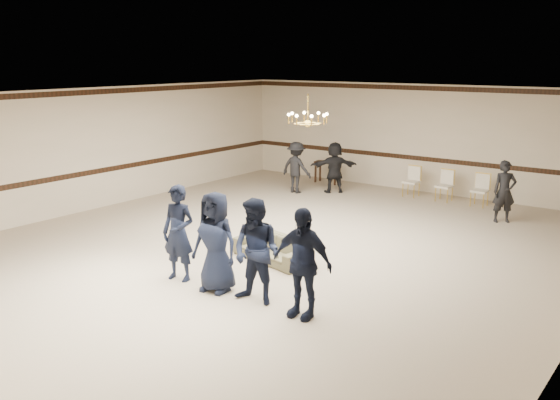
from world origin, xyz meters
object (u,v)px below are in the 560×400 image
(settee, at_px, (272,248))
(adult_right, at_px, (504,192))
(boy_c, at_px, (256,252))
(boy_d, at_px, (302,263))
(adult_mid, at_px, (334,167))
(banquet_chair_mid, at_px, (444,186))
(boy_b, at_px, (215,242))
(banquet_chair_right, at_px, (480,190))
(banquet_chair_left, at_px, (411,182))
(boy_a, at_px, (178,233))
(chandelier, at_px, (308,109))
(adult_left, at_px, (296,167))
(console_table, at_px, (327,172))

(settee, relative_size, adult_right, 1.14)
(boy_c, xyz_separation_m, boy_d, (0.90, 0.00, 0.00))
(boy_d, bearing_deg, adult_mid, 115.96)
(boy_d, bearing_deg, banquet_chair_mid, 95.39)
(boy_b, relative_size, banquet_chair_mid, 2.01)
(adult_mid, bearing_deg, adult_right, 131.45)
(banquet_chair_right, bearing_deg, boy_c, -95.78)
(banquet_chair_left, xyz_separation_m, banquet_chair_mid, (1.00, 0.00, 0.00))
(adult_right, bearing_deg, boy_c, -138.42)
(boy_a, height_order, adult_mid, boy_a)
(chandelier, bearing_deg, adult_right, 50.63)
(banquet_chair_left, bearing_deg, adult_left, -149.57)
(boy_a, distance_m, adult_right, 8.31)
(banquet_chair_right, height_order, console_table, banquet_chair_right)
(adult_mid, bearing_deg, boy_d, 74.40)
(boy_b, bearing_deg, settee, 89.19)
(boy_b, bearing_deg, adult_mid, 100.97)
(boy_b, bearing_deg, chandelier, 92.66)
(adult_mid, height_order, console_table, adult_mid)
(adult_right, xyz_separation_m, banquet_chair_left, (-3.02, 1.27, -0.33))
(boy_c, height_order, adult_mid, boy_c)
(chandelier, xyz_separation_m, boy_b, (0.59, -3.66, -2.00))
(banquet_chair_left, bearing_deg, banquet_chair_right, 2.67)
(console_table, bearing_deg, boy_a, -80.10)
(boy_c, relative_size, adult_right, 1.15)
(banquet_chair_mid, height_order, banquet_chair_right, same)
(boy_a, xyz_separation_m, adult_mid, (-1.61, 7.94, -0.11))
(banquet_chair_left, bearing_deg, chandelier, -89.23)
(boy_a, relative_size, banquet_chair_left, 2.01)
(boy_b, distance_m, banquet_chair_right, 8.97)
(boy_d, relative_size, adult_left, 1.15)
(boy_a, relative_size, console_table, 2.12)
(banquet_chair_mid, bearing_deg, banquet_chair_left, -175.70)
(settee, height_order, adult_mid, adult_mid)
(boy_d, bearing_deg, adult_left, 123.20)
(boy_c, height_order, console_table, boy_c)
(boy_a, height_order, banquet_chair_left, boy_a)
(adult_mid, relative_size, adult_right, 1.00)
(chandelier, bearing_deg, adult_left, 128.13)
(adult_mid, relative_size, banquet_chair_mid, 1.75)
(adult_left, relative_size, console_table, 1.84)
(chandelier, height_order, adult_mid, chandelier)
(adult_mid, xyz_separation_m, banquet_chair_mid, (3.08, 0.87, -0.33))
(boy_c, height_order, banquet_chair_left, boy_c)
(banquet_chair_right, xyz_separation_m, console_table, (-5.00, 0.20, -0.09))
(adult_left, bearing_deg, boy_b, 116.70)
(banquet_chair_mid, bearing_deg, console_table, -178.56)
(boy_c, relative_size, banquet_chair_left, 2.01)
(adult_mid, bearing_deg, settee, 66.79)
(adult_mid, bearing_deg, console_table, -93.55)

